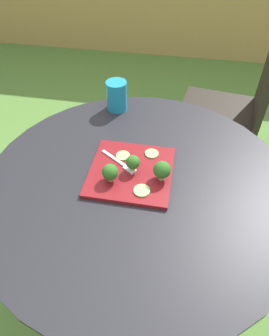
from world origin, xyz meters
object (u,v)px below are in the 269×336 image
(patio_chair, at_px, (238,102))
(drinking_glass, at_px, (117,97))
(fork, at_px, (121,163))
(salad_plate, at_px, (131,172))

(patio_chair, relative_size, drinking_glass, 7.41)
(drinking_glass, bearing_deg, fork, -75.21)
(patio_chair, xyz_separation_m, drinking_glass, (-0.57, -0.48, 0.26))
(salad_plate, height_order, drinking_glass, drinking_glass)
(salad_plate, bearing_deg, drinking_glass, 109.22)
(fork, bearing_deg, patio_chair, 59.63)
(salad_plate, distance_m, fork, 0.04)
(patio_chair, distance_m, fork, 0.98)
(patio_chair, bearing_deg, salad_plate, -117.77)
(patio_chair, relative_size, salad_plate, 3.34)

